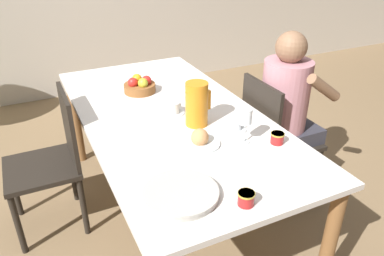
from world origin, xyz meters
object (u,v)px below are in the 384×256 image
chair_person_side (273,138)px  chair_opposite (52,159)px  person_seated (288,105)px  serving_tray (181,194)px  jam_jar_amber (246,198)px  teacup_across (173,109)px  red_pitcher (197,104)px  fruit_bowl (140,86)px  jam_jar_red (277,138)px  wine_glass_water (245,118)px  teacup_near_person (235,125)px  bread_plate (199,140)px

chair_person_side → chair_opposite: same height
chair_person_side → person_seated: bearing=86.6°
serving_tray → jam_jar_amber: jam_jar_amber is taller
chair_opposite → teacup_across: (0.70, -0.23, 0.29)m
red_pitcher → fruit_bowl: size_ratio=1.18×
chair_person_side → jam_jar_red: 0.60m
person_seated → wine_glass_water: (-0.55, -0.33, 0.18)m
serving_tray → jam_jar_red: bearing=16.6°
teacup_near_person → fruit_bowl: size_ratio=0.65×
jam_jar_amber → wine_glass_water: bearing=58.4°
red_pitcher → wine_glass_water: bearing=-65.0°
serving_tray → person_seated: bearing=30.2°
chair_person_side → fruit_bowl: (-0.73, 0.52, 0.31)m
teacup_near_person → jam_jar_red: 0.25m
person_seated → fruit_bowl: 0.98m
jam_jar_red → fruit_bowl: (-0.41, 0.94, 0.01)m
serving_tray → bread_plate: 0.42m
serving_tray → jam_jar_red: 0.64m
person_seated → serving_tray: bearing=-59.8°
red_pitcher → wine_glass_water: 0.31m
chair_opposite → bread_plate: (0.68, -0.62, 0.29)m
serving_tray → jam_jar_amber: (0.21, -0.15, 0.02)m
chair_person_side → bread_plate: bearing=-69.2°
chair_opposite → jam_jar_amber: size_ratio=12.75×
person_seated → teacup_near_person: (-0.53, -0.19, 0.07)m
jam_jar_amber → teacup_near_person: bearing=62.9°
bread_plate → jam_jar_red: 0.40m
chair_person_side → teacup_near_person: (-0.44, -0.20, 0.29)m
serving_tray → bread_plate: size_ratio=1.51×
bread_plate → serving_tray: bearing=-126.4°
wine_glass_water → serving_tray: size_ratio=0.60×
jam_jar_red → teacup_near_person: bearing=118.8°
person_seated → bread_plate: 0.82m
red_pitcher → teacup_near_person: bearing=-42.4°
chair_opposite → bread_plate: bearing=-132.7°
teacup_across → jam_jar_amber: bearing=-93.9°
wine_glass_water → jam_jar_amber: bearing=-121.6°
chair_person_side → wine_glass_water: wine_glass_water is taller
chair_person_side → serving_tray: (-0.94, -0.60, 0.28)m
chair_person_side → chair_opposite: bearing=-104.9°
fruit_bowl → teacup_across: bearing=-80.1°
chair_person_side → serving_tray: size_ratio=2.84×
red_pitcher → wine_glass_water: red_pitcher is taller
wine_glass_water → red_pitcher: bearing=115.0°
jam_jar_red → red_pitcher: bearing=127.5°
teacup_across → jam_jar_red: size_ratio=1.94×
person_seated → jam_jar_red: bearing=-44.6°
chair_opposite → red_pitcher: (0.76, -0.42, 0.39)m
jam_jar_red → person_seated: bearing=45.4°
serving_tray → jam_jar_red: size_ratio=4.49×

